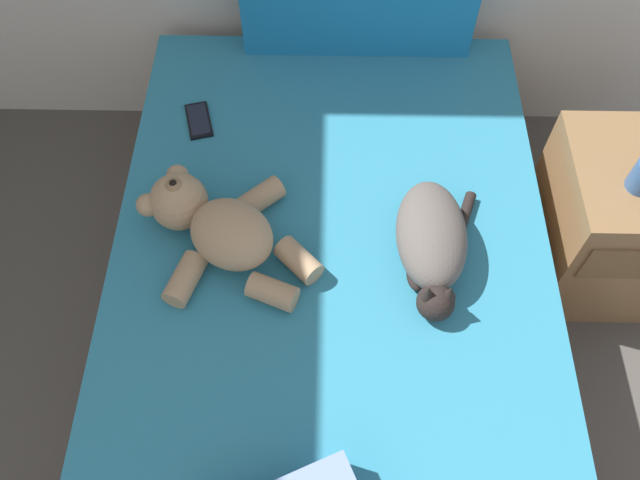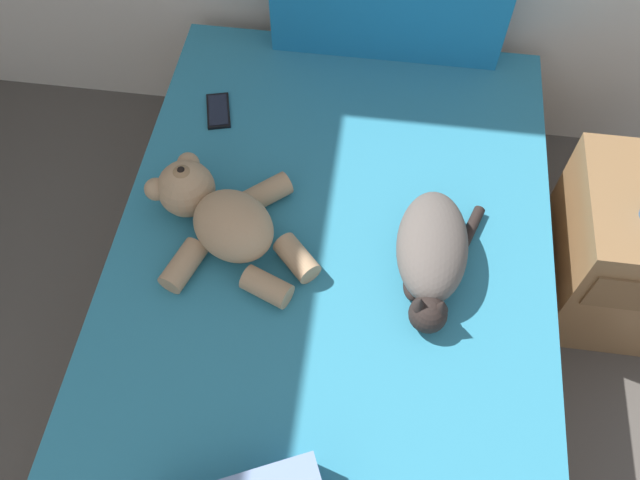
# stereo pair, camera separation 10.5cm
# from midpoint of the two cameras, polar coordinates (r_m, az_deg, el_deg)

# --- Properties ---
(bed) EXTENTS (1.28, 1.97, 0.49)m
(bed) POSITION_cam_midpoint_polar(r_m,az_deg,el_deg) (1.96, -0.66, -6.57)
(bed) COLOR olive
(bed) RESTS_ON ground_plane
(cat) EXTENTS (0.25, 0.42, 0.15)m
(cat) POSITION_cam_midpoint_polar(r_m,az_deg,el_deg) (1.73, 8.24, -0.22)
(cat) COLOR #59514C
(cat) RESTS_ON bed
(teddy_bear) EXTENTS (0.52, 0.43, 0.17)m
(teddy_bear) POSITION_cam_midpoint_polar(r_m,az_deg,el_deg) (1.76, -10.89, 1.15)
(teddy_bear) COLOR tan
(teddy_bear) RESTS_ON bed
(cell_phone) EXTENTS (0.11, 0.16, 0.01)m
(cell_phone) POSITION_cam_midpoint_polar(r_m,az_deg,el_deg) (2.11, -12.18, 10.33)
(cell_phone) COLOR black
(cell_phone) RESTS_ON bed
(nightstand) EXTENTS (0.44, 0.48, 0.56)m
(nightstand) POSITION_cam_midpoint_polar(r_m,az_deg,el_deg) (2.26, 23.58, 1.32)
(nightstand) COLOR olive
(nightstand) RESTS_ON ground_plane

